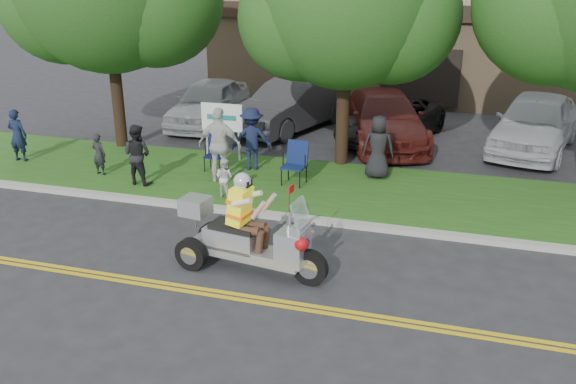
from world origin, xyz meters
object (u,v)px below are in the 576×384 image
(lawn_chair_a, at_px, (296,160))
(parked_car_far_right, at_px, (535,123))
(lawn_chair_b, at_px, (216,151))
(parked_car_right, at_px, (385,119))
(spectator_adult_right, at_px, (220,145))
(parked_car_mid, at_px, (391,120))
(trike_scooter, at_px, (246,238))
(spectator_adult_mid, at_px, (137,154))
(parked_car_far_left, at_px, (209,102))
(parked_car_left, at_px, (292,105))
(spectator_adult_left, at_px, (18,135))

(lawn_chair_a, xyz_separation_m, parked_car_far_right, (6.20, 5.16, 0.17))
(lawn_chair_b, xyz_separation_m, parked_car_right, (4.07, 4.33, 0.16))
(lawn_chair_a, xyz_separation_m, spectator_adult_right, (-1.92, -0.46, 0.37))
(spectator_adult_right, height_order, parked_car_mid, spectator_adult_right)
(trike_scooter, relative_size, parked_car_right, 0.55)
(spectator_adult_mid, bearing_deg, parked_car_right, -127.53)
(parked_car_right, distance_m, parked_car_far_right, 4.58)
(trike_scooter, distance_m, lawn_chair_a, 4.74)
(trike_scooter, height_order, parked_car_far_left, trike_scooter)
(parked_car_left, relative_size, parked_car_mid, 1.06)
(parked_car_mid, bearing_deg, parked_car_far_left, -165.19)
(lawn_chair_b, height_order, parked_car_mid, parked_car_mid)
(trike_scooter, xyz_separation_m, spectator_adult_mid, (-4.26, 3.52, 0.20))
(trike_scooter, bearing_deg, parked_car_right, 90.63)
(parked_car_far_left, xyz_separation_m, parked_car_mid, (6.50, -0.17, -0.13))
(spectator_adult_right, relative_size, parked_car_right, 0.36)
(spectator_adult_left, relative_size, parked_car_far_left, 0.32)
(spectator_adult_mid, bearing_deg, parked_car_mid, -126.79)
(lawn_chair_b, distance_m, spectator_adult_mid, 2.23)
(spectator_adult_left, relative_size, spectator_adult_right, 0.77)
(parked_car_right, bearing_deg, parked_car_mid, 46.93)
(lawn_chair_b, distance_m, parked_car_far_right, 9.84)
(spectator_adult_left, height_order, spectator_adult_mid, spectator_adult_mid)
(parked_car_far_right, bearing_deg, spectator_adult_left, -144.81)
(lawn_chair_a, height_order, spectator_adult_right, spectator_adult_right)
(lawn_chair_a, xyz_separation_m, parked_car_far_left, (-4.70, 5.28, 0.09))
(lawn_chair_a, bearing_deg, parked_car_right, 77.62)
(parked_car_left, bearing_deg, parked_car_right, 6.52)
(parked_car_far_left, distance_m, parked_car_left, 3.01)
(parked_car_mid, bearing_deg, trike_scooter, -82.12)
(parked_car_far_left, bearing_deg, spectator_adult_left, -123.60)
(trike_scooter, xyz_separation_m, lawn_chair_a, (-0.34, 4.73, 0.04))
(spectator_adult_left, relative_size, parked_car_far_right, 0.29)
(lawn_chair_a, relative_size, parked_car_far_left, 0.23)
(spectator_adult_right, xyz_separation_m, parked_car_mid, (3.72, 5.57, -0.42))
(spectator_adult_right, relative_size, parked_car_far_right, 0.38)
(lawn_chair_a, relative_size, spectator_adult_mid, 0.70)
(parked_car_right, xyz_separation_m, parked_car_far_right, (4.56, 0.39, 0.10))
(spectator_adult_right, xyz_separation_m, parked_car_left, (0.22, 5.97, -0.24))
(trike_scooter, distance_m, parked_car_right, 9.58)
(parked_car_far_left, bearing_deg, lawn_chair_a, -50.43)
(spectator_adult_mid, relative_size, parked_car_left, 0.30)
(trike_scooter, relative_size, spectator_adult_right, 1.53)
(trike_scooter, xyz_separation_m, lawn_chair_b, (-2.77, 5.16, -0.05))
(parked_car_right, bearing_deg, lawn_chair_b, -150.51)
(spectator_adult_left, xyz_separation_m, parked_car_far_right, (14.40, 5.60, 0.03))
(lawn_chair_a, bearing_deg, parked_car_left, 113.71)
(lawn_chair_a, distance_m, spectator_adult_left, 8.21)
(lawn_chair_a, relative_size, parked_car_right, 0.20)
(parked_car_mid, relative_size, parked_car_far_right, 0.93)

